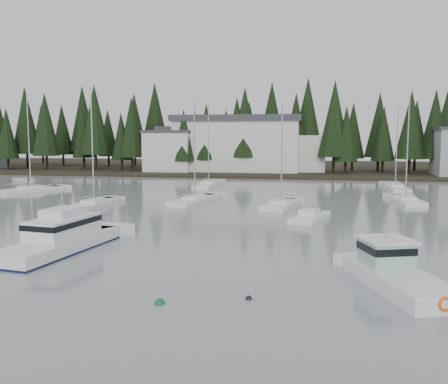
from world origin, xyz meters
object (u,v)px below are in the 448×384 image
at_px(sailboat_9, 209,185).
at_px(runabout_1, 309,219).
at_px(sailboat_10, 281,206).
at_px(cabin_cruiser_center, 60,241).
at_px(sailboat_2, 405,202).
at_px(house_west, 170,150).
at_px(harbor_inn, 248,144).
at_px(sailboat_1, 94,205).
at_px(sailboat_3, 395,188).
at_px(sailboat_11, 195,202).
at_px(sailboat_5, 31,191).
at_px(lobster_boat_teal, 396,276).

height_order(sailboat_9, runabout_1, sailboat_9).
bearing_deg(sailboat_10, cabin_cruiser_center, 160.88).
height_order(sailboat_2, sailboat_9, sailboat_9).
xyz_separation_m(house_west, harbor_inn, (15.04, 3.34, 1.12)).
xyz_separation_m(sailboat_1, sailboat_3, (34.90, 23.61, -0.02)).
distance_m(sailboat_2, sailboat_3, 14.46).
distance_m(cabin_cruiser_center, sailboat_11, 25.14).
relative_size(cabin_cruiser_center, sailboat_1, 0.80).
height_order(cabin_cruiser_center, sailboat_9, sailboat_9).
bearing_deg(sailboat_10, sailboat_1, 109.33).
distance_m(sailboat_3, sailboat_10, 25.47).
relative_size(cabin_cruiser_center, runabout_1, 1.78).
bearing_deg(sailboat_5, lobster_boat_teal, -103.39).
relative_size(sailboat_10, sailboat_11, 0.96).
distance_m(sailboat_1, runabout_1, 23.60).
bearing_deg(harbor_inn, sailboat_3, -44.77).
bearing_deg(sailboat_9, sailboat_3, -86.11).
distance_m(cabin_cruiser_center, sailboat_10, 26.43).
distance_m(house_west, sailboat_3, 44.77).
distance_m(lobster_boat_teal, sailboat_3, 48.25).
xyz_separation_m(harbor_inn, sailboat_5, (-24.98, -36.31, -5.69)).
xyz_separation_m(harbor_inn, sailboat_3, (24.34, -24.15, -5.72)).
height_order(sailboat_10, runabout_1, sailboat_10).
xyz_separation_m(sailboat_2, sailboat_9, (-25.94, 13.71, -0.01)).
height_order(house_west, lobster_boat_teal, house_west).
height_order(lobster_boat_teal, sailboat_11, sailboat_11).
bearing_deg(runabout_1, sailboat_5, 83.53).
height_order(sailboat_3, sailboat_9, sailboat_9).
height_order(cabin_cruiser_center, sailboat_3, sailboat_3).
bearing_deg(sailboat_9, sailboat_5, 119.58).
xyz_separation_m(sailboat_3, sailboat_11, (-24.87, -18.60, 0.00)).
height_order(sailboat_9, sailboat_11, sailboat_9).
bearing_deg(sailboat_1, sailboat_2, -72.67).
bearing_deg(sailboat_9, sailboat_2, -115.46).
xyz_separation_m(lobster_boat_teal, sailboat_11, (-17.61, 29.09, -0.46)).
distance_m(sailboat_2, sailboat_11, 24.15).
height_order(sailboat_5, sailboat_10, sailboat_5).
relative_size(house_west, sailboat_3, 0.79).
distance_m(cabin_cruiser_center, sailboat_5, 37.86).
relative_size(sailboat_5, sailboat_11, 1.24).
bearing_deg(harbor_inn, sailboat_11, -90.71).
distance_m(sailboat_9, sailboat_11, 18.02).
xyz_separation_m(house_west, sailboat_3, (39.38, -20.81, -4.59)).
bearing_deg(house_west, sailboat_11, -69.79).
xyz_separation_m(sailboat_1, sailboat_9, (7.88, 22.90, -0.02)).
height_order(sailboat_10, sailboat_11, sailboat_11).
distance_m(sailboat_11, runabout_1, 16.42).
height_order(harbor_inn, cabin_cruiser_center, harbor_inn).
xyz_separation_m(sailboat_3, sailboat_5, (-49.32, -12.16, 0.03)).
bearing_deg(lobster_boat_teal, sailboat_10, -3.17).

